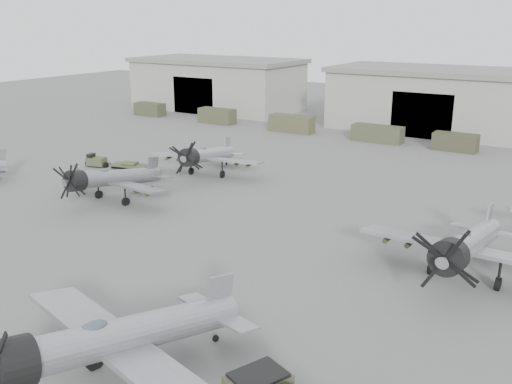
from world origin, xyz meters
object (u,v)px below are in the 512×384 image
aircraft_mid_1 (109,179)px  aircraft_near_1 (110,340)px  aircraft_far_0 (206,156)px  tug_trailer (109,163)px  aircraft_mid_2 (467,246)px  ground_crew (77,172)px

aircraft_mid_1 → aircraft_near_1: bearing=-40.4°
aircraft_near_1 → aircraft_far_0: size_ratio=1.13×
aircraft_near_1 → tug_trailer: aircraft_near_1 is taller
aircraft_mid_1 → aircraft_mid_2: size_ratio=0.89×
aircraft_near_1 → aircraft_mid_2: aircraft_near_1 is taller
aircraft_mid_1 → tug_trailer: 12.31m
aircraft_mid_2 → aircraft_far_0: aircraft_mid_2 is taller
aircraft_far_0 → ground_crew: 12.72m
aircraft_far_0 → ground_crew: aircraft_far_0 is taller
aircraft_mid_2 → ground_crew: aircraft_mid_2 is taller
ground_crew → aircraft_mid_2: bearing=-87.9°
aircraft_mid_1 → aircraft_far_0: bearing=83.8°
aircraft_near_1 → aircraft_mid_2: size_ratio=1.02×
aircraft_near_1 → aircraft_mid_1: 26.99m
aircraft_mid_2 → tug_trailer: 39.46m
aircraft_near_1 → aircraft_far_0: aircraft_near_1 is taller
tug_trailer → ground_crew: ground_crew is taller
aircraft_mid_1 → ground_crew: bearing=161.6°
aircraft_mid_2 → aircraft_near_1: bearing=-116.7°
aircraft_near_1 → ground_crew: aircraft_near_1 is taller
tug_trailer → aircraft_mid_1: bearing=-57.0°
aircraft_mid_1 → aircraft_mid_2: bearing=3.6°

